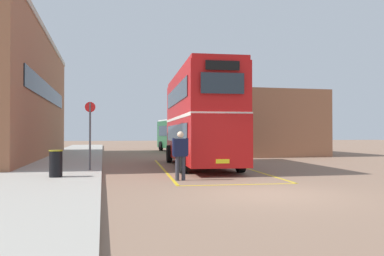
# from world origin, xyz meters

# --- Properties ---
(ground_plane) EXTENTS (135.60, 135.60, 0.00)m
(ground_plane) POSITION_xyz_m (0.00, 14.40, 0.00)
(ground_plane) COLOR #846651
(sidewalk_left) EXTENTS (4.00, 57.60, 0.14)m
(sidewalk_left) POSITION_xyz_m (-6.50, 16.80, 0.07)
(sidewalk_left) COLOR #A39E93
(sidewalk_left) RESTS_ON ground
(brick_building_left) EXTENTS (5.87, 22.54, 8.46)m
(brick_building_left) POSITION_xyz_m (-10.97, 17.95, 4.23)
(brick_building_left) COLOR #9E6647
(brick_building_left) RESTS_ON ground
(depot_building_right) EXTENTS (6.19, 17.05, 4.86)m
(depot_building_right) POSITION_xyz_m (8.56, 23.51, 2.43)
(depot_building_right) COLOR #9E6647
(depot_building_right) RESTS_ON ground
(double_decker_bus) EXTENTS (3.28, 10.31, 4.75)m
(double_decker_bus) POSITION_xyz_m (0.34, 9.13, 2.51)
(double_decker_bus) COLOR black
(double_decker_bus) RESTS_ON ground
(single_deck_bus) EXTENTS (3.41, 8.75, 3.02)m
(single_deck_bus) POSITION_xyz_m (2.60, 25.40, 1.64)
(single_deck_bus) COLOR black
(single_deck_bus) RESTS_ON ground
(pedestrian_boarding) EXTENTS (0.59, 0.25, 1.76)m
(pedestrian_boarding) POSITION_xyz_m (-1.74, 3.63, 1.03)
(pedestrian_boarding) COLOR #2D2D38
(pedestrian_boarding) RESTS_ON ground
(litter_bin) EXTENTS (0.48, 0.48, 0.96)m
(litter_bin) POSITION_xyz_m (-6.09, 4.47, 0.62)
(litter_bin) COLOR black
(litter_bin) RESTS_ON sidewalk_left
(bus_stop_sign) EXTENTS (0.44, 0.08, 2.90)m
(bus_stop_sign) POSITION_xyz_m (-4.99, 7.09, 1.87)
(bus_stop_sign) COLOR #4C4C51
(bus_stop_sign) RESTS_ON sidewalk_left
(bay_marking_yellow) EXTENTS (4.98, 12.45, 0.01)m
(bay_marking_yellow) POSITION_xyz_m (0.27, 7.24, 0.00)
(bay_marking_yellow) COLOR gold
(bay_marking_yellow) RESTS_ON ground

